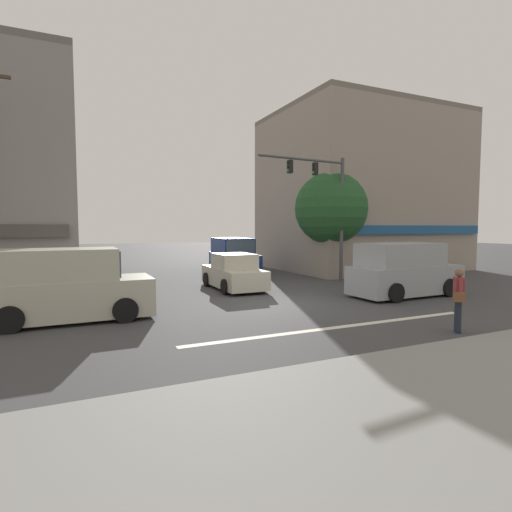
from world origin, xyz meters
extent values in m
plane|color=#3D3D3F|center=(0.00, 0.00, 0.00)|extent=(120.00, 120.00, 0.00)
cube|color=silver|center=(0.00, -3.50, 0.00)|extent=(9.00, 0.24, 0.01)
cube|color=gray|center=(11.19, 9.54, 4.96)|extent=(11.36, 9.30, 9.91)
cube|color=#1E5184|center=(11.19, 4.79, 2.60)|extent=(10.79, 0.24, 0.50)
cube|color=slate|center=(11.19, 9.54, 10.06)|extent=(11.36, 9.30, 0.30)
cylinder|color=#4C3823|center=(6.17, 5.70, 1.15)|extent=(0.32, 0.32, 2.30)
sphere|color=#235128|center=(6.17, 5.70, 3.76)|extent=(3.92, 3.92, 3.92)
cylinder|color=#47474C|center=(5.82, 4.28, 3.10)|extent=(0.18, 0.18, 6.20)
cylinder|color=#47474C|center=(3.43, 4.13, 5.95)|extent=(4.80, 0.41, 0.12)
cube|color=black|center=(4.14, 4.17, 5.55)|extent=(0.21, 0.25, 0.60)
sphere|color=black|center=(4.03, 4.17, 5.73)|extent=(0.12, 0.12, 0.12)
sphere|color=black|center=(4.03, 4.17, 5.55)|extent=(0.12, 0.12, 0.12)
sphere|color=green|center=(4.03, 4.17, 5.37)|extent=(0.12, 0.12, 0.12)
cube|color=black|center=(2.71, 4.09, 5.55)|extent=(0.21, 0.25, 0.60)
sphere|color=black|center=(2.59, 4.08, 5.73)|extent=(0.12, 0.12, 0.12)
sphere|color=black|center=(2.59, 4.08, 5.55)|extent=(0.12, 0.12, 0.12)
sphere|color=green|center=(2.59, 4.08, 5.37)|extent=(0.12, 0.12, 0.12)
cube|color=#B7B29E|center=(-0.14, 4.10, 0.54)|extent=(1.75, 4.12, 0.80)
cube|color=#B7B29E|center=(-0.14, 4.00, 1.26)|extent=(1.58, 1.92, 0.64)
cube|color=#475666|center=(-0.13, 4.97, 1.26)|extent=(1.44, 0.08, 0.54)
cylinder|color=black|center=(-0.97, 5.38, 0.32)|extent=(0.19, 0.64, 0.64)
cylinder|color=black|center=(0.73, 5.36, 0.32)|extent=(0.19, 0.64, 0.64)
cylinder|color=black|center=(-1.00, 2.84, 0.32)|extent=(0.19, 0.64, 0.64)
cylinder|color=black|center=(0.70, 2.82, 0.32)|extent=(0.19, 0.64, 0.64)
cube|color=#B7B29E|center=(-6.69, 0.41, 0.66)|extent=(4.60, 1.85, 1.10)
cube|color=#B7B29E|center=(-6.99, 0.41, 1.66)|extent=(3.20, 1.81, 0.90)
cube|color=#475666|center=(-5.37, 0.41, 1.66)|extent=(0.06, 1.66, 0.76)
cylinder|color=black|center=(-5.26, 1.33, 0.36)|extent=(0.72, 0.20, 0.72)
cylinder|color=black|center=(-5.26, -0.51, 0.36)|extent=(0.72, 0.20, 0.72)
cylinder|color=black|center=(-8.12, 1.33, 0.36)|extent=(0.72, 0.20, 0.72)
cylinder|color=black|center=(-8.11, -0.51, 0.36)|extent=(0.72, 0.20, 0.72)
cube|color=#999EA3|center=(5.42, -0.45, 0.66)|extent=(4.65, 1.96, 1.10)
cube|color=#999EA3|center=(5.12, -0.46, 1.66)|extent=(3.25, 1.88, 0.90)
cube|color=#475666|center=(6.74, -0.41, 1.66)|extent=(0.10, 1.66, 0.76)
cylinder|color=black|center=(6.82, 0.51, 0.36)|extent=(0.72, 0.22, 0.72)
cylinder|color=black|center=(6.87, -1.33, 0.36)|extent=(0.72, 0.22, 0.72)
cylinder|color=black|center=(3.97, 0.43, 0.36)|extent=(0.72, 0.22, 0.72)
cylinder|color=black|center=(4.02, -1.41, 0.36)|extent=(0.72, 0.22, 0.72)
cube|color=navy|center=(1.96, 9.40, 0.66)|extent=(2.16, 4.72, 1.10)
cube|color=navy|center=(1.99, 9.70, 1.66)|extent=(2.02, 3.32, 0.90)
cube|color=#475666|center=(1.87, 8.08, 1.66)|extent=(1.66, 0.18, 0.76)
cylinder|color=black|center=(2.78, 7.91, 0.36)|extent=(0.25, 0.73, 0.72)
cylinder|color=black|center=(0.95, 8.04, 0.36)|extent=(0.25, 0.73, 0.72)
cylinder|color=black|center=(2.98, 10.75, 0.36)|extent=(0.25, 0.73, 0.72)
cylinder|color=black|center=(1.15, 10.89, 0.36)|extent=(0.25, 0.73, 0.72)
cylinder|color=#232838|center=(2.52, -5.15, 0.43)|extent=(0.14, 0.14, 0.86)
cylinder|color=#232838|center=(2.40, -5.29, 0.43)|extent=(0.14, 0.14, 0.86)
cube|color=maroon|center=(2.46, -5.22, 1.15)|extent=(0.40, 0.42, 0.58)
sphere|color=brown|center=(2.46, -5.22, 1.56)|extent=(0.22, 0.22, 0.22)
cylinder|color=maroon|center=(2.62, -5.04, 1.15)|extent=(0.09, 0.09, 0.56)
cylinder|color=maroon|center=(2.30, -5.40, 1.15)|extent=(0.09, 0.09, 0.56)
cube|color=brown|center=(2.22, -5.43, 0.98)|extent=(0.29, 0.28, 0.24)
camera|label=1|loc=(-6.56, -12.31, 2.72)|focal=28.00mm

